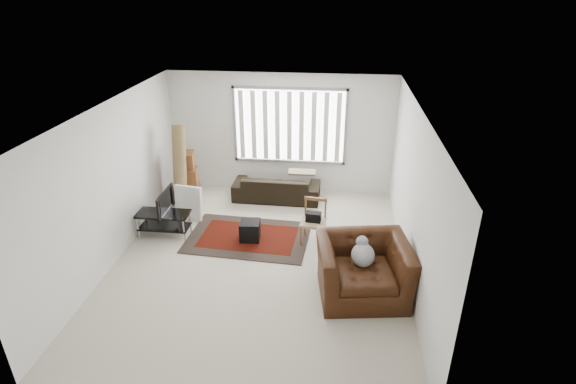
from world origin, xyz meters
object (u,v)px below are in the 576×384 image
(tv_stand, at_px, (164,219))
(sofa, at_px, (277,184))
(side_chair, at_px, (314,220))
(moving_boxes, at_px, (187,180))
(armchair, at_px, (363,265))

(tv_stand, relative_size, sofa, 0.51)
(tv_stand, xyz_separation_m, side_chair, (2.84, 0.11, 0.10))
(side_chair, bearing_deg, tv_stand, -170.78)
(tv_stand, distance_m, side_chair, 2.84)
(moving_boxes, relative_size, armchair, 0.76)
(sofa, bearing_deg, side_chair, 119.25)
(tv_stand, distance_m, moving_boxes, 1.43)
(moving_boxes, xyz_separation_m, sofa, (1.90, 0.41, -0.18))
(moving_boxes, xyz_separation_m, armchair, (3.66, -2.77, -0.03))
(armchair, bearing_deg, side_chair, 111.81)
(armchair, bearing_deg, tv_stand, 151.61)
(sofa, bearing_deg, tv_stand, 44.55)
(tv_stand, xyz_separation_m, moving_boxes, (0.02, 1.42, 0.19))
(moving_boxes, height_order, side_chair, moving_boxes)
(side_chair, xyz_separation_m, armchair, (0.85, -1.46, 0.06))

